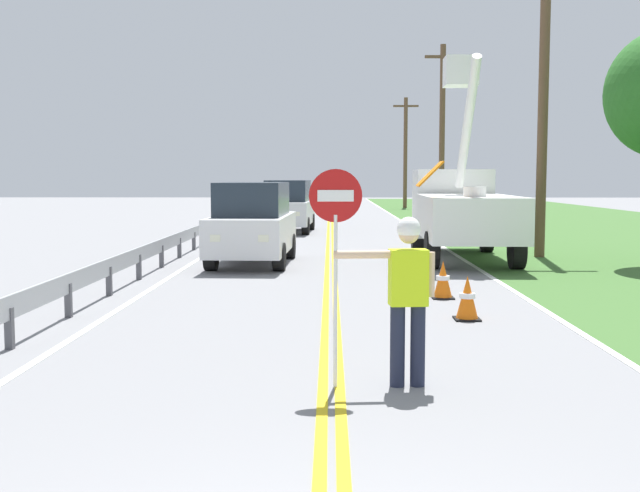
{
  "coord_description": "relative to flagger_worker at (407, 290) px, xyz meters",
  "views": [
    {
      "loc": [
        -0.01,
        -3.37,
        2.25
      ],
      "look_at": [
        -0.17,
        8.32,
        1.2
      ],
      "focal_mm": 43.53,
      "sensor_mm": 36.0,
      "label": 1
    }
  ],
  "objects": [
    {
      "name": "stop_sign_paddle",
      "position": [
        -0.77,
        -0.07,
        0.66
      ],
      "size": [
        0.56,
        0.04,
        2.33
      ],
      "color": "silver",
      "rests_on": "ground"
    },
    {
      "name": "edge_line_left",
      "position": [
        -4.41,
        15.18,
        -1.04
      ],
      "size": [
        0.12,
        110.0,
        0.01
      ],
      "primitive_type": "cube",
      "color": "silver",
      "rests_on": "ground"
    },
    {
      "name": "utility_bucket_truck",
      "position": [
        2.77,
        13.2,
        0.37
      ],
      "size": [
        2.84,
        6.87,
        5.54
      ],
      "color": "white",
      "rests_on": "ground"
    },
    {
      "name": "traffic_cone_mid",
      "position": [
        1.26,
        6.04,
        -0.71
      ],
      "size": [
        0.4,
        0.4,
        0.7
      ],
      "color": "orange",
      "rests_on": "ground"
    },
    {
      "name": "utility_pole_far",
      "position": [
        4.57,
        47.78,
        3.06
      ],
      "size": [
        1.8,
        0.28,
        7.86
      ],
      "color": "brown",
      "rests_on": "ground"
    },
    {
      "name": "oncoming_suv_nearest",
      "position": [
        -2.81,
        11.62,
        0.01
      ],
      "size": [
        2.05,
        4.67,
        2.1
      ],
      "color": "silver",
      "rests_on": "ground"
    },
    {
      "name": "guardrail_left_shoulder",
      "position": [
        -5.01,
        12.0,
        -0.53
      ],
      "size": [
        0.1,
        32.0,
        0.71
      ],
      "color": "#9EA0A3",
      "rests_on": "ground"
    },
    {
      "name": "oncoming_suv_second",
      "position": [
        -2.52,
        23.17,
        0.01
      ],
      "size": [
        2.09,
        4.68,
        2.1
      ],
      "color": "silver",
      "rests_on": "ground"
    },
    {
      "name": "utility_pole_mid",
      "position": [
        4.74,
        30.75,
        3.51
      ],
      "size": [
        1.8,
        0.28,
        8.74
      ],
      "color": "brown",
      "rests_on": "ground"
    },
    {
      "name": "centerline_yellow_right",
      "position": [
        -0.72,
        15.18,
        -1.04
      ],
      "size": [
        0.11,
        110.0,
        0.01
      ],
      "primitive_type": "cube",
      "color": "yellow",
      "rests_on": "ground"
    },
    {
      "name": "traffic_cone_lead",
      "position": [
        1.33,
        3.89,
        -0.71
      ],
      "size": [
        0.4,
        0.4,
        0.7
      ],
      "color": "orange",
      "rests_on": "ground"
    },
    {
      "name": "flagger_worker",
      "position": [
        0.0,
        0.0,
        0.0
      ],
      "size": [
        1.08,
        0.27,
        1.83
      ],
      "color": "#1E2338",
      "rests_on": "ground"
    },
    {
      "name": "utility_pole_near",
      "position": [
        5.05,
        13.5,
        3.27
      ],
      "size": [
        1.8,
        0.28,
        8.27
      ],
      "color": "brown",
      "rests_on": "ground"
    },
    {
      "name": "centerline_yellow_left",
      "position": [
        -0.9,
        15.18,
        -1.04
      ],
      "size": [
        0.11,
        110.0,
        0.01
      ],
      "primitive_type": "cube",
      "color": "yellow",
      "rests_on": "ground"
    },
    {
      "name": "edge_line_right",
      "position": [
        2.79,
        15.18,
        -1.04
      ],
      "size": [
        0.12,
        110.0,
        0.01
      ],
      "primitive_type": "cube",
      "color": "silver",
      "rests_on": "ground"
    }
  ]
}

